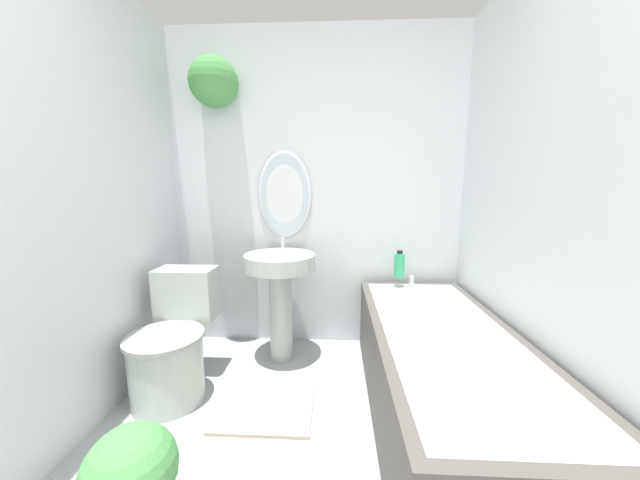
{
  "coord_description": "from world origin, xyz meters",
  "views": [
    {
      "loc": [
        0.15,
        -0.23,
        1.25
      ],
      "look_at": [
        0.07,
        1.39,
        0.98
      ],
      "focal_mm": 18.0,
      "sensor_mm": 36.0,
      "label": 1
    }
  ],
  "objects": [
    {
      "name": "wall_back",
      "position": [
        -0.08,
        2.26,
        1.29
      ],
      "size": [
        2.32,
        0.34,
        2.4
      ],
      "color": "silver",
      "rests_on": "ground_plane"
    },
    {
      "name": "wall_left",
      "position": [
        -1.13,
        1.12,
        1.2
      ],
      "size": [
        0.06,
        2.37,
        2.4
      ],
      "color": "silver",
      "rests_on": "ground_plane"
    },
    {
      "name": "wall_right",
      "position": [
        1.13,
        1.12,
        1.2
      ],
      "size": [
        0.06,
        2.37,
        2.4
      ],
      "color": "silver",
      "rests_on": "ground_plane"
    },
    {
      "name": "toilet",
      "position": [
        -0.82,
        1.53,
        0.3
      ],
      "size": [
        0.43,
        0.63,
        0.72
      ],
      "color": "#B2BCB2",
      "rests_on": "ground_plane"
    },
    {
      "name": "pedestal_sink",
      "position": [
        -0.24,
        1.96,
        0.57
      ],
      "size": [
        0.5,
        0.5,
        0.88
      ],
      "color": "#B2BCB2",
      "rests_on": "ground_plane"
    },
    {
      "name": "bathtub",
      "position": [
        0.72,
        1.35,
        0.27
      ],
      "size": [
        0.73,
        1.69,
        0.6
      ],
      "color": "#4C4742",
      "rests_on": "ground_plane"
    },
    {
      "name": "shampoo_bottle",
      "position": [
        0.62,
        2.08,
        0.69
      ],
      "size": [
        0.08,
        0.08,
        0.2
      ],
      "color": "#38B275",
      "rests_on": "bathtub"
    },
    {
      "name": "bath_mat",
      "position": [
        -0.24,
        1.39,
        0.01
      ],
      "size": [
        0.54,
        0.41,
        0.02
      ],
      "color": "#B7A88E",
      "rests_on": "ground_plane"
    }
  ]
}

